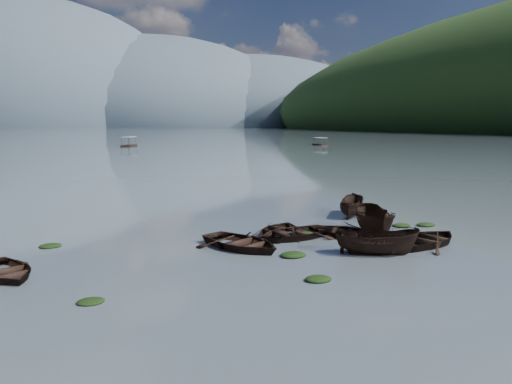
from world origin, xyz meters
name	(u,v)px	position (x,y,z in m)	size (l,w,h in m)	color
ground_plane	(369,285)	(0.00, 0.00, 0.00)	(2400.00, 2400.00, 0.00)	slate
haze_mtn_b	(33,127)	(-60.00, 900.00, 0.00)	(520.00, 520.00, 340.00)	#475666
haze_mtn_c	(154,127)	(140.00, 900.00, 0.00)	(520.00, 520.00, 260.00)	#475666
haze_mtn_d	(247,127)	(320.00, 900.00, 0.00)	(520.00, 520.00, 220.00)	#475666
rowboat_0	(5,276)	(-12.98, 6.12, 0.00)	(2.80, 3.93, 0.81)	black
rowboat_1	(280,235)	(0.25, 8.97, 0.00)	(2.96, 4.15, 0.86)	black
rowboat_2	(376,254)	(2.83, 3.65, 0.00)	(1.45, 3.86, 1.49)	black
rowboat_3	(341,236)	(3.33, 7.68, 0.00)	(2.96, 4.14, 0.86)	black
rowboat_4	(426,244)	(6.30, 4.41, 0.00)	(3.25, 4.55, 0.94)	black
rowboat_5	(374,236)	(5.00, 7.03, 0.00)	(1.79, 4.76, 1.84)	black
rowboat_6	(241,248)	(-2.66, 7.02, 0.00)	(3.30, 4.62, 0.96)	black
rowboat_7	(294,238)	(0.67, 8.11, 0.00)	(3.18, 4.45, 0.92)	black
rowboat_8	(351,216)	(6.97, 12.64, 0.00)	(1.44, 3.82, 1.48)	black
weed_clump_0	(91,303)	(-9.91, 1.76, 0.00)	(0.94, 0.77, 0.21)	black
weed_clump_1	(318,281)	(-1.54, 1.16, 0.00)	(1.09, 0.87, 0.24)	black
weed_clump_2	(293,256)	(-0.94, 4.72, 0.00)	(1.24, 0.99, 0.27)	black
weed_clump_3	(408,242)	(5.82, 5.21, 0.00)	(1.01, 0.86, 0.23)	black
weed_clump_4	(426,226)	(9.40, 8.20, 0.00)	(1.16, 0.92, 0.24)	black
weed_clump_5	(50,247)	(-11.40, 10.60, 0.00)	(1.07, 0.87, 0.23)	black
weed_clump_6	(307,235)	(1.68, 8.53, 0.00)	(1.02, 0.85, 0.21)	black
weed_clump_7	(401,226)	(7.91, 8.56, 0.00)	(1.13, 0.90, 0.25)	black
pontoon_centre	(129,146)	(5.26, 121.14, 0.00)	(2.64, 6.33, 2.43)	black
pontoon_right	(320,145)	(56.29, 109.38, 0.00)	(2.20, 5.28, 2.02)	black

